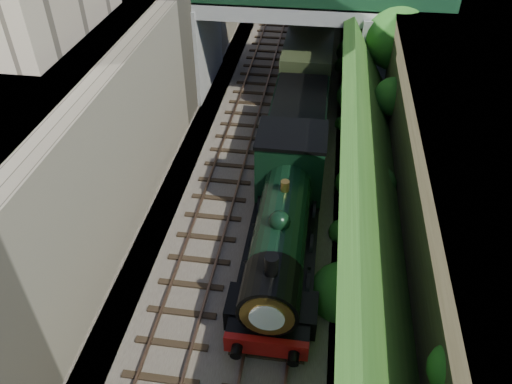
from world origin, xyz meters
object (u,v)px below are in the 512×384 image
tender (298,128)px  tree (398,37)px  locomotive (283,221)px  road_bridge (306,27)px

tender → tree: bearing=46.6°
locomotive → tender: 7.37m
locomotive → tree: bearing=69.1°
tree → tender: size_ratio=1.10×
road_bridge → locomotive: road_bridge is taller
locomotive → tender: size_ratio=1.70×
tree → road_bridge: bearing=155.7°
road_bridge → tender: bearing=-88.0°
road_bridge → tree: 5.48m
road_bridge → tree: road_bridge is taller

